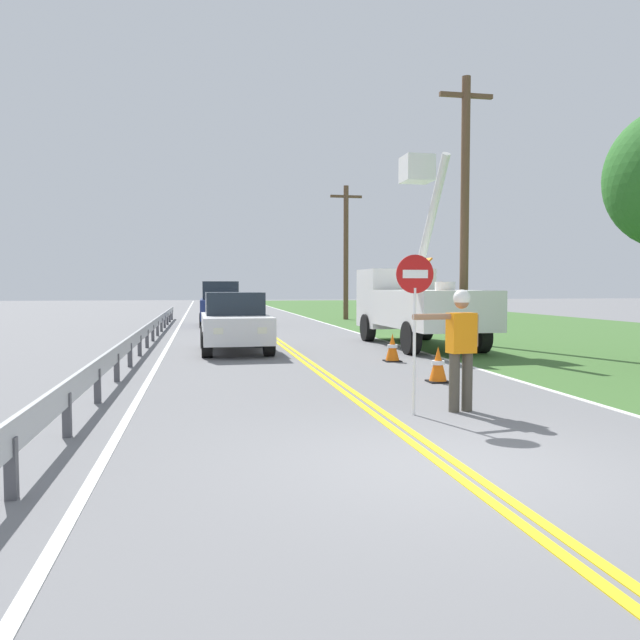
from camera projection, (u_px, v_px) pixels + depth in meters
ground_plane at (451, 466)px, 6.44m from camera, size 160.00×160.00×0.00m
grass_verge_right at (517, 327)px, 28.23m from camera, size 16.00×110.00×0.01m
centerline_yellow_left at (261, 331)px, 26.04m from camera, size 0.11×110.00×0.01m
centerline_yellow_right at (266, 331)px, 26.07m from camera, size 0.11×110.00×0.01m
edge_line_right at (346, 329)px, 26.73m from camera, size 0.12×110.00×0.01m
edge_line_left at (176, 332)px, 25.38m from camera, size 0.12×110.00×0.01m
flagger_worker at (461, 342)px, 9.20m from camera, size 1.08×0.30×1.83m
stop_sign_paddle at (415, 298)px, 8.91m from camera, size 0.56×0.04×2.33m
utility_bucket_truck at (415, 300)px, 19.57m from camera, size 2.67×6.84×5.93m
oncoming_sedan_nearest at (235, 323)px, 17.67m from camera, size 1.96×4.13×1.70m
oncoming_suv_second at (220, 303)px, 29.33m from camera, size 1.96×4.63×2.10m
utility_pole_near at (465, 206)px, 20.04m from camera, size 1.80×0.28×8.61m
utility_pole_mid at (346, 250)px, 34.74m from camera, size 1.80×0.28×7.50m
traffic_cone_lead at (438, 365)px, 12.06m from camera, size 0.40×0.40×0.70m
traffic_cone_mid at (392, 348)px, 15.39m from camera, size 0.40×0.40×0.70m
guardrail_left_shoulder at (150, 328)px, 19.97m from camera, size 0.10×32.00×0.71m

